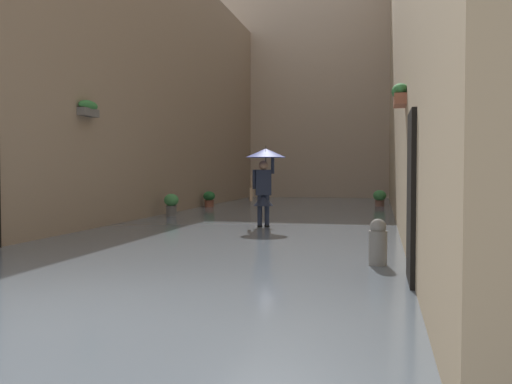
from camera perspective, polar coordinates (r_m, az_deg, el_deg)
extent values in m
plane|color=gray|center=(17.58, 1.91, -2.63)|extent=(61.31, 61.31, 0.00)
cube|color=slate|center=(17.58, 1.91, -2.52)|extent=(8.00, 30.52, 0.07)
cube|color=tan|center=(17.82, 16.92, 16.22)|extent=(1.80, 28.52, 11.65)
cube|color=black|center=(7.37, 15.37, -0.75)|extent=(0.08, 1.10, 2.20)
cube|color=#9E563D|center=(9.96, 14.24, 8.87)|extent=(0.20, 0.70, 0.18)
ellipsoid|color=#387F3D|center=(9.98, 14.25, 9.78)|extent=(0.28, 0.76, 0.24)
cube|color=gray|center=(19.10, -11.72, 10.90)|extent=(1.80, 28.52, 8.77)
cube|color=#66605B|center=(13.96, -16.47, 7.67)|extent=(0.20, 0.70, 0.18)
ellipsoid|color=#387F3D|center=(13.97, -16.48, 8.32)|extent=(0.28, 0.76, 0.24)
cube|color=tan|center=(30.87, 6.46, 10.29)|extent=(10.80, 1.80, 11.69)
cube|color=black|center=(14.22, 0.38, -3.56)|extent=(0.17, 0.26, 0.10)
cylinder|color=#1E2333|center=(14.18, 0.38, -1.85)|extent=(0.15, 0.15, 0.75)
cube|color=black|center=(14.23, 1.11, -3.55)|extent=(0.17, 0.26, 0.10)
cylinder|color=#1E2333|center=(14.20, 1.11, -1.84)|extent=(0.15, 0.15, 0.75)
cube|color=#1E2333|center=(14.16, 0.75, 0.96)|extent=(0.43, 0.32, 0.64)
cone|color=#1E2333|center=(14.17, 0.75, -0.82)|extent=(0.62, 0.62, 0.28)
sphere|color=#8C664C|center=(14.15, 0.75, 2.69)|extent=(0.23, 0.23, 0.23)
cylinder|color=#1E2333|center=(14.17, 1.68, 2.73)|extent=(0.10, 0.10, 0.44)
cylinder|color=#1E2333|center=(14.14, -0.18, 1.28)|extent=(0.10, 0.10, 0.48)
cylinder|color=black|center=(14.16, 0.99, 3.10)|extent=(0.02, 0.02, 0.42)
cone|color=navy|center=(14.17, 0.99, 3.94)|extent=(1.01, 1.01, 0.22)
cylinder|color=black|center=(14.17, 0.99, 4.51)|extent=(0.01, 0.01, 0.08)
cube|color=#8C6B4C|center=(14.13, -0.50, -0.26)|extent=(0.14, 0.29, 0.32)
torus|color=#8C6B4C|center=(14.12, -0.50, 0.88)|extent=(0.10, 0.29, 0.30)
cylinder|color=#66605B|center=(17.62, -8.48, -2.03)|extent=(0.31, 0.31, 0.37)
torus|color=#56524E|center=(17.61, -8.49, -1.43)|extent=(0.35, 0.35, 0.04)
ellipsoid|color=#428947|center=(17.60, -8.49, -0.80)|extent=(0.45, 0.45, 0.38)
cylinder|color=brown|center=(22.76, 12.29, -1.23)|extent=(0.35, 0.35, 0.29)
torus|color=brown|center=(22.75, 12.30, -0.86)|extent=(0.38, 0.38, 0.04)
ellipsoid|color=#428947|center=(22.75, 12.30, -0.34)|extent=(0.51, 0.51, 0.41)
cylinder|color=brown|center=(22.03, -4.72, -1.27)|extent=(0.35, 0.35, 0.31)
torus|color=brown|center=(22.02, -4.72, -0.87)|extent=(0.39, 0.39, 0.04)
ellipsoid|color=#23602D|center=(22.01, -4.72, -0.40)|extent=(0.46, 0.46, 0.36)
cylinder|color=gray|center=(8.63, 12.13, -5.73)|extent=(0.27, 0.27, 0.57)
sphere|color=gray|center=(8.59, 12.15, -3.44)|extent=(0.24, 0.24, 0.24)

